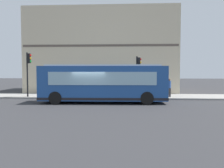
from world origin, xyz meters
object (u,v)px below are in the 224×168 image
object	(u,v)px
traffic_light_near_corner	(138,69)
newspaper_vending_box	(132,90)
traffic_light_down_block	(28,66)
pedestrian_near_hydrant	(169,86)
pedestrian_by_light_pole	(74,85)
pedestrian_walking_along_curb	(64,86)
city_bus_nearside	(103,83)
fire_hydrant	(136,92)
pedestrian_near_building_entrance	(146,85)

from	to	relation	value
traffic_light_near_corner	newspaper_vending_box	size ratio (longest dim) A/B	4.15
traffic_light_down_block	pedestrian_near_hydrant	xyz separation A→B (m)	(0.49, -13.06, -1.89)
pedestrian_by_light_pole	pedestrian_walking_along_curb	size ratio (longest dim) A/B	1.04
traffic_light_near_corner	pedestrian_near_hydrant	world-z (taller)	traffic_light_near_corner
city_bus_nearside	newspaper_vending_box	world-z (taller)	city_bus_nearside
city_bus_nearside	pedestrian_by_light_pole	size ratio (longest dim) A/B	5.77
pedestrian_walking_along_curb	fire_hydrant	bearing A→B (deg)	-89.52
traffic_light_down_block	pedestrian_near_building_entrance	size ratio (longest dim) A/B	2.34
pedestrian_near_building_entrance	pedestrian_by_light_pole	distance (m)	7.22
city_bus_nearside	traffic_light_near_corner	size ratio (longest dim) A/B	2.71
traffic_light_down_block	traffic_light_near_corner	bearing A→B (deg)	-89.17
traffic_light_near_corner	fire_hydrant	size ratio (longest dim) A/B	5.05
fire_hydrant	pedestrian_near_building_entrance	distance (m)	1.83
traffic_light_near_corner	newspaper_vending_box	bearing A→B (deg)	11.34
pedestrian_near_building_entrance	newspaper_vending_box	xyz separation A→B (m)	(0.26, 1.41, -0.57)
city_bus_nearside	traffic_light_down_block	bearing A→B (deg)	70.35
pedestrian_near_hydrant	newspaper_vending_box	size ratio (longest dim) A/B	1.91
fire_hydrant	pedestrian_near_building_entrance	size ratio (longest dim) A/B	0.42
traffic_light_near_corner	traffic_light_down_block	distance (m)	10.19
city_bus_nearside	pedestrian_by_light_pole	distance (m)	4.71
city_bus_nearside	pedestrian_near_hydrant	bearing A→B (deg)	-62.24
newspaper_vending_box	city_bus_nearside	bearing A→B (deg)	155.27
traffic_light_near_corner	pedestrian_walking_along_curb	xyz separation A→B (m)	(0.89, 7.09, -1.64)
pedestrian_near_hydrant	pedestrian_walking_along_curb	distance (m)	9.98
pedestrian_near_hydrant	pedestrian_walking_along_curb	xyz separation A→B (m)	(0.54, 9.97, -0.02)
city_bus_nearside	traffic_light_near_corner	distance (m)	4.20
pedestrian_near_hydrant	pedestrian_walking_along_curb	size ratio (longest dim) A/B	1.02
city_bus_nearside	fire_hydrant	distance (m)	4.76
pedestrian_by_light_pole	fire_hydrant	bearing A→B (deg)	-87.83
traffic_light_down_block	pedestrian_walking_along_curb	xyz separation A→B (m)	(1.04, -3.09, -1.91)
traffic_light_down_block	pedestrian_by_light_pole	size ratio (longest dim) A/B	2.36
pedestrian_near_building_entrance	pedestrian_walking_along_curb	bearing A→B (deg)	100.21
traffic_light_down_block	pedestrian_near_building_entrance	bearing A→B (deg)	-77.41
fire_hydrant	traffic_light_down_block	bearing A→B (deg)	96.20
city_bus_nearside	pedestrian_walking_along_curb	xyz separation A→B (m)	(3.62, 4.13, -0.44)
traffic_light_down_block	pedestrian_walking_along_curb	distance (m)	3.78
traffic_light_down_block	fire_hydrant	xyz separation A→B (m)	(1.09, -10.07, -2.51)
traffic_light_down_block	pedestrian_near_hydrant	size ratio (longest dim) A/B	2.41
traffic_light_near_corner	pedestrian_walking_along_curb	world-z (taller)	traffic_light_near_corner
pedestrian_walking_along_curb	traffic_light_near_corner	bearing A→B (deg)	-97.14
fire_hydrant	pedestrian_near_building_entrance	bearing A→B (deg)	-36.20
newspaper_vending_box	traffic_light_near_corner	bearing A→B (deg)	-168.66
city_bus_nearside	pedestrian_near_building_entrance	xyz separation A→B (m)	(5.05, -3.85, -0.38)
pedestrian_near_hydrant	pedestrian_by_light_pole	world-z (taller)	pedestrian_by_light_pole
traffic_light_near_corner	pedestrian_near_building_entrance	bearing A→B (deg)	-20.93
traffic_light_near_corner	fire_hydrant	distance (m)	2.44
pedestrian_near_building_entrance	newspaper_vending_box	distance (m)	1.54
traffic_light_near_corner	fire_hydrant	xyz separation A→B (m)	(0.95, 0.12, -2.24)
pedestrian_by_light_pole	newspaper_vending_box	bearing A→B (deg)	-71.69
traffic_light_near_corner	newspaper_vending_box	world-z (taller)	traffic_light_near_corner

